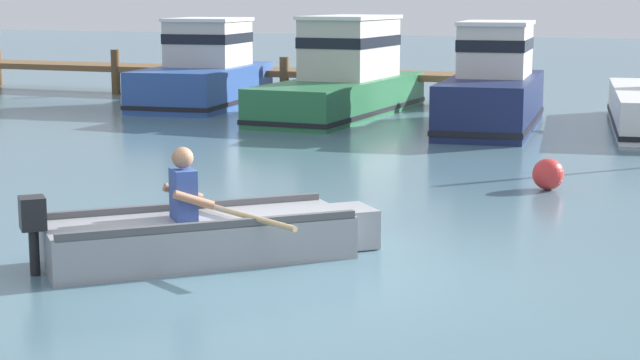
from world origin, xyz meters
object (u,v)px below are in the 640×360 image
Objects in this scene: moored_boat_green at (344,79)px; mooring_buoy at (548,174)px; moored_boat_blue at (204,73)px; moored_boat_navy at (493,89)px; rowboat_with_person at (205,236)px.

mooring_buoy is at bearing -52.90° from moored_boat_green.
mooring_buoy is (9.81, -8.45, -0.57)m from moored_boat_blue.
moored_boat_navy reaches higher than moored_boat_blue.
moored_boat_green is 3.89m from moored_boat_navy.
moored_boat_blue is at bearing 139.26° from mooring_buoy.
moored_boat_blue is at bearing 170.96° from moored_boat_green.
moored_boat_green is (-3.28, 13.14, 0.57)m from rowboat_with_person.
mooring_buoy is (5.92, -7.83, -0.60)m from moored_boat_green.
moored_boat_navy is (3.69, -1.23, -0.00)m from moored_boat_green.
rowboat_with_person is at bearing -116.44° from mooring_buoy.
moored_boat_blue is (-7.17, 13.76, 0.54)m from rowboat_with_person.
moored_boat_green is 1.24× the size of moored_boat_navy.
moored_boat_blue is 0.78× the size of moored_boat_green.
moored_boat_blue is at bearing 117.53° from rowboat_with_person.
moored_boat_blue is 3.94m from moored_boat_green.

